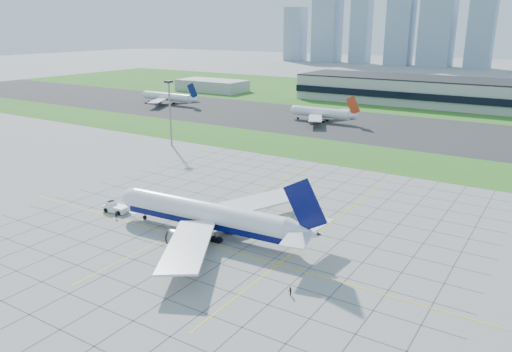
{
  "coord_description": "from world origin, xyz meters",
  "views": [
    {
      "loc": [
        62.98,
        -81.06,
        46.29
      ],
      "look_at": [
        -6.36,
        27.93,
        7.0
      ],
      "focal_mm": 35.0,
      "sensor_mm": 36.0,
      "label": 1
    }
  ],
  "objects_px": {
    "crew_near": "(116,215)",
    "distant_jet_0": "(168,97)",
    "pushback_tug": "(115,207)",
    "crew_far": "(290,291)",
    "distant_jet_1": "(322,113)",
    "airliner": "(208,215)",
    "light_mast": "(170,105)"
  },
  "relations": [
    {
      "from": "light_mast",
      "to": "distant_jet_0",
      "type": "height_order",
      "value": "light_mast"
    },
    {
      "from": "distant_jet_0",
      "to": "distant_jet_1",
      "type": "distance_m",
      "value": 103.09
    },
    {
      "from": "distant_jet_1",
      "to": "pushback_tug",
      "type": "bearing_deg",
      "value": -86.51
    },
    {
      "from": "pushback_tug",
      "to": "distant_jet_0",
      "type": "distance_m",
      "value": 182.52
    },
    {
      "from": "crew_near",
      "to": "airliner",
      "type": "bearing_deg",
      "value": -57.35
    },
    {
      "from": "light_mast",
      "to": "airliner",
      "type": "bearing_deg",
      "value": -43.12
    },
    {
      "from": "distant_jet_0",
      "to": "airliner",
      "type": "bearing_deg",
      "value": -45.42
    },
    {
      "from": "light_mast",
      "to": "pushback_tug",
      "type": "height_order",
      "value": "light_mast"
    },
    {
      "from": "pushback_tug",
      "to": "distant_jet_0",
      "type": "relative_size",
      "value": 0.23
    },
    {
      "from": "light_mast",
      "to": "crew_near",
      "type": "height_order",
      "value": "light_mast"
    },
    {
      "from": "airliner",
      "to": "crew_near",
      "type": "distance_m",
      "value": 25.95
    },
    {
      "from": "light_mast",
      "to": "crew_far",
      "type": "relative_size",
      "value": 15.97
    },
    {
      "from": "airliner",
      "to": "crew_far",
      "type": "xyz_separation_m",
      "value": [
        29.1,
        -13.83,
        -3.87
      ]
    },
    {
      "from": "crew_near",
      "to": "distant_jet_0",
      "type": "bearing_deg",
      "value": 60.53
    },
    {
      "from": "pushback_tug",
      "to": "crew_far",
      "type": "bearing_deg",
      "value": -15.71
    },
    {
      "from": "pushback_tug",
      "to": "crew_near",
      "type": "height_order",
      "value": "pushback_tug"
    },
    {
      "from": "distant_jet_1",
      "to": "crew_far",
      "type": "bearing_deg",
      "value": -66.71
    },
    {
      "from": "light_mast",
      "to": "crew_far",
      "type": "xyz_separation_m",
      "value": [
        95.76,
        -76.26,
        -15.38
      ]
    },
    {
      "from": "airliner",
      "to": "distant_jet_1",
      "type": "distance_m",
      "value": 145.96
    },
    {
      "from": "crew_far",
      "to": "distant_jet_1",
      "type": "bearing_deg",
      "value": 156.23
    },
    {
      "from": "distant_jet_0",
      "to": "distant_jet_1",
      "type": "xyz_separation_m",
      "value": [
        103.08,
        -1.69,
        -0.0
      ]
    },
    {
      "from": "airliner",
      "to": "crew_far",
      "type": "bearing_deg",
      "value": -29.15
    },
    {
      "from": "light_mast",
      "to": "airliner",
      "type": "height_order",
      "value": "light_mast"
    },
    {
      "from": "pushback_tug",
      "to": "crew_near",
      "type": "distance_m",
      "value": 4.71
    },
    {
      "from": "airliner",
      "to": "crew_near",
      "type": "bearing_deg",
      "value": -173.53
    },
    {
      "from": "airliner",
      "to": "pushback_tug",
      "type": "bearing_deg",
      "value": 179.3
    },
    {
      "from": "light_mast",
      "to": "distant_jet_0",
      "type": "bearing_deg",
      "value": 132.66
    },
    {
      "from": "airliner",
      "to": "pushback_tug",
      "type": "xyz_separation_m",
      "value": [
        -28.88,
        -1.53,
        -3.48
      ]
    },
    {
      "from": "pushback_tug",
      "to": "crew_far",
      "type": "height_order",
      "value": "pushback_tug"
    },
    {
      "from": "distant_jet_0",
      "to": "distant_jet_1",
      "type": "relative_size",
      "value": 1.0
    },
    {
      "from": "airliner",
      "to": "distant_jet_0",
      "type": "height_order",
      "value": "airliner"
    },
    {
      "from": "light_mast",
      "to": "crew_far",
      "type": "bearing_deg",
      "value": -38.53
    }
  ]
}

